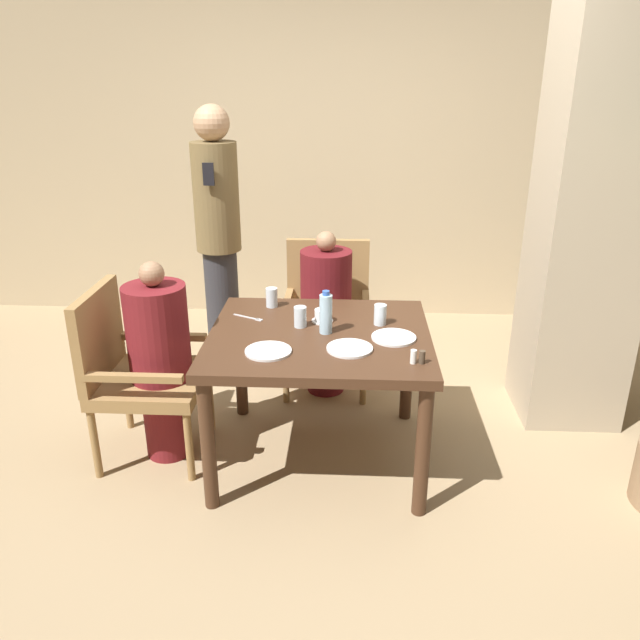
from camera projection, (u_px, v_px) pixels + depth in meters
ground_plane at (320, 456)px, 3.42m from camera, size 16.00×16.00×0.00m
wall_back at (334, 147)px, 4.99m from camera, size 8.00×0.06×2.80m
pillar_stone at (594, 192)px, 3.40m from camera, size 0.55×0.55×2.70m
dining_table at (319, 350)px, 3.18m from camera, size 1.11×1.01×0.73m
chair_left_side at (134, 368)px, 3.27m from camera, size 0.55×0.55×0.94m
diner_in_left_chair at (161, 360)px, 3.25m from camera, size 0.32×0.32×1.09m
chair_far_side at (327, 309)px, 4.08m from camera, size 0.55×0.55×0.94m
diner_in_far_chair at (326, 312)px, 3.93m from camera, size 0.32×0.32×1.07m
standing_host at (218, 232)px, 4.19m from camera, size 0.30×0.34×1.77m
plate_main_left at (394, 337)px, 3.08m from camera, size 0.22×0.22×0.01m
plate_main_right at (268, 351)px, 2.92m from camera, size 0.22×0.22×0.01m
plate_dessert_center at (350, 348)px, 2.95m from camera, size 0.22×0.22×0.01m
teacup_with_saucer at (322, 316)px, 3.28m from camera, size 0.11×0.11×0.07m
water_bottle at (326, 313)px, 3.11m from camera, size 0.06×0.06×0.22m
glass_tall_near at (300, 317)px, 3.20m from camera, size 0.06×0.06×0.11m
glass_tall_mid at (380, 315)px, 3.23m from camera, size 0.06×0.06×0.11m
glass_tall_far at (272, 297)px, 3.48m from camera, size 0.06×0.06×0.11m
salt_shaker at (413, 357)px, 2.81m from camera, size 0.03×0.03×0.07m
pepper_shaker at (422, 357)px, 2.80m from camera, size 0.03×0.03×0.06m
fork_beside_plate at (251, 318)px, 3.33m from camera, size 0.17×0.10×0.00m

